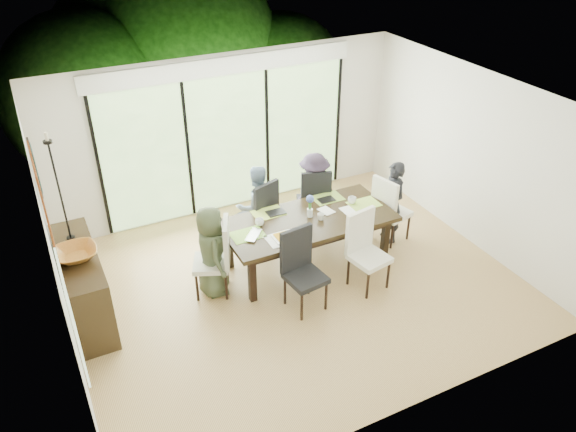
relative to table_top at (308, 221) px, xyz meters
name	(u,v)px	position (x,y,z in m)	size (l,w,h in m)	color
floor	(296,284)	(-0.39, -0.38, -0.75)	(6.00, 5.00, 0.01)	olive
ceiling	(297,103)	(-0.39, -0.38, 1.96)	(6.00, 5.00, 0.01)	white
wall_back	(227,134)	(-0.39, 2.13, 0.60)	(6.00, 0.02, 2.70)	silver
wall_front	(415,318)	(-0.39, -2.89, 0.60)	(6.00, 0.02, 2.70)	silver
wall_left	(55,263)	(-3.40, -0.38, 0.60)	(0.02, 5.00, 2.70)	silver
wall_right	(473,158)	(2.62, -0.38, 0.60)	(0.02, 5.00, 2.70)	silver
glass_doors	(229,144)	(-0.39, 2.09, 0.45)	(4.20, 0.02, 2.30)	#598C3F
blinds_header	(224,66)	(-0.39, 2.08, 1.75)	(4.40, 0.06, 0.28)	white
mullion_a	(99,169)	(-2.49, 2.08, 0.45)	(0.05, 0.04, 2.30)	black
mullion_b	(188,152)	(-1.09, 2.08, 0.45)	(0.05, 0.04, 2.30)	black
mullion_c	(267,136)	(0.31, 2.08, 0.45)	(0.05, 0.04, 2.30)	black
mullion_d	(338,123)	(1.71, 2.08, 0.45)	(0.05, 0.04, 2.30)	black
side_window	(72,316)	(-3.36, -1.58, 0.75)	(0.02, 0.90, 1.00)	#8CAD7F
deck	(214,186)	(-0.39, 3.02, -0.80)	(6.00, 1.80, 0.10)	brown
rail_top	(198,142)	(-0.39, 3.82, -0.20)	(6.00, 0.08, 0.06)	brown
foliage_left	(86,96)	(-2.19, 4.82, 0.69)	(3.20, 3.20, 3.20)	#14380F
foliage_mid	(187,55)	(0.01, 5.42, 1.05)	(4.00, 4.00, 4.00)	#14380F
foliage_right	(281,79)	(1.81, 4.62, 0.51)	(2.80, 2.80, 2.80)	#14380F
foliage_far	(132,61)	(-0.99, 6.12, 0.87)	(3.60, 3.60, 3.60)	#14380F
table_top	(308,221)	(0.00, 0.00, 0.00)	(2.49, 1.14, 0.06)	black
table_apron	(308,226)	(0.00, 0.00, -0.09)	(2.29, 0.94, 0.10)	black
table_leg_fl	(252,279)	(-1.08, -0.43, -0.39)	(0.09, 0.09, 0.72)	black
table_leg_fr	(385,239)	(1.08, -0.43, -0.39)	(0.09, 0.09, 0.72)	black
table_leg_bl	(229,247)	(-1.08, 0.43, -0.39)	(0.09, 0.09, 0.72)	black
table_leg_br	(354,213)	(1.08, 0.43, -0.39)	(0.09, 0.09, 0.72)	black
chair_left_end	(211,258)	(-1.50, 0.00, -0.18)	(0.48, 0.48, 1.14)	beige
chair_right_end	(393,208)	(1.50, 0.00, -0.18)	(0.48, 0.48, 1.14)	white
chair_far_left	(256,211)	(-0.45, 0.85, -0.18)	(0.48, 0.48, 1.14)	black
chair_far_right	(313,197)	(0.55, 0.85, -0.18)	(0.48, 0.48, 1.14)	black
chair_near_left	(306,272)	(-0.50, -0.87, -0.18)	(0.48, 0.48, 1.14)	black
chair_near_right	(370,253)	(0.50, -0.87, -0.18)	(0.48, 0.48, 1.14)	white
person_left_end	(212,251)	(-1.48, 0.00, -0.08)	(0.63, 0.39, 1.34)	#3D4830
person_right_end	(392,202)	(1.48, 0.00, -0.08)	(0.63, 0.39, 1.34)	black
person_far_left	(257,206)	(-0.45, 0.83, -0.08)	(0.63, 0.39, 1.34)	#768FAA
person_far_right	(314,192)	(0.55, 0.83, -0.08)	(0.63, 0.39, 1.34)	#2B2132
placemat_left	(247,235)	(-0.95, 0.00, 0.03)	(0.46, 0.33, 0.01)	#83B942
placemat_right	(364,204)	(0.95, 0.00, 0.03)	(0.46, 0.33, 0.01)	#9CC245
placemat_far_l	(268,213)	(-0.45, 0.40, 0.03)	(0.46, 0.33, 0.01)	#A6BF44
placemat_far_r	(328,198)	(0.55, 0.40, 0.03)	(0.46, 0.33, 0.01)	olive
placemat_paper	(283,238)	(-0.55, -0.30, 0.03)	(0.46, 0.33, 0.01)	white
tablet_far_l	(276,212)	(-0.35, 0.35, 0.04)	(0.27, 0.19, 0.01)	black
tablet_far_r	(326,200)	(0.50, 0.35, 0.04)	(0.25, 0.18, 0.01)	black
papers	(352,209)	(0.70, -0.05, 0.03)	(0.31, 0.23, 0.00)	white
platter_base	(283,237)	(-0.55, -0.30, 0.05)	(0.27, 0.27, 0.02)	white
platter_snacks	(283,236)	(-0.55, -0.30, 0.07)	(0.21, 0.21, 0.01)	orange
vase	(310,213)	(0.05, 0.05, 0.09)	(0.08, 0.08, 0.12)	silver
hyacinth_stems	(310,205)	(0.05, 0.05, 0.22)	(0.04, 0.04, 0.17)	#337226
hyacinth_blooms	(310,199)	(0.05, 0.05, 0.32)	(0.11, 0.11, 0.11)	#495FB6
laptop	(257,236)	(-0.85, -0.10, 0.04)	(0.34, 0.22, 0.03)	silver
cup_a	(260,222)	(-0.70, 0.15, 0.08)	(0.13, 0.13, 0.10)	white
cup_b	(321,217)	(0.15, -0.10, 0.08)	(0.10, 0.10, 0.10)	white
cup_c	(352,200)	(0.80, 0.10, 0.08)	(0.13, 0.13, 0.10)	white
book	(322,213)	(0.25, 0.05, 0.04)	(0.17, 0.23, 0.02)	white
sideboard	(83,285)	(-3.15, 0.28, -0.26)	(0.49, 1.73, 0.97)	black
bowl	(76,254)	(-3.15, 0.18, 0.29)	(0.52, 0.52, 0.13)	#9C6222
candlestick_base	(71,238)	(-3.15, 0.63, 0.25)	(0.11, 0.11, 0.04)	black
candlestick_shaft	(60,192)	(-3.15, 0.63, 0.93)	(0.03, 0.03, 1.35)	black
candlestick_pan	(48,142)	(-3.15, 0.63, 1.60)	(0.11, 0.11, 0.03)	black
candle	(46,137)	(-3.15, 0.63, 1.67)	(0.04, 0.04, 0.11)	silver
tapestry	(47,218)	(-3.36, 0.02, 0.95)	(0.02, 1.00, 1.50)	#9C4316
art_frame	(35,168)	(-3.36, 1.32, 1.00)	(0.03, 0.55, 0.65)	black
art_canvas	(36,168)	(-3.34, 1.32, 1.00)	(0.01, 0.45, 0.55)	#194D50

